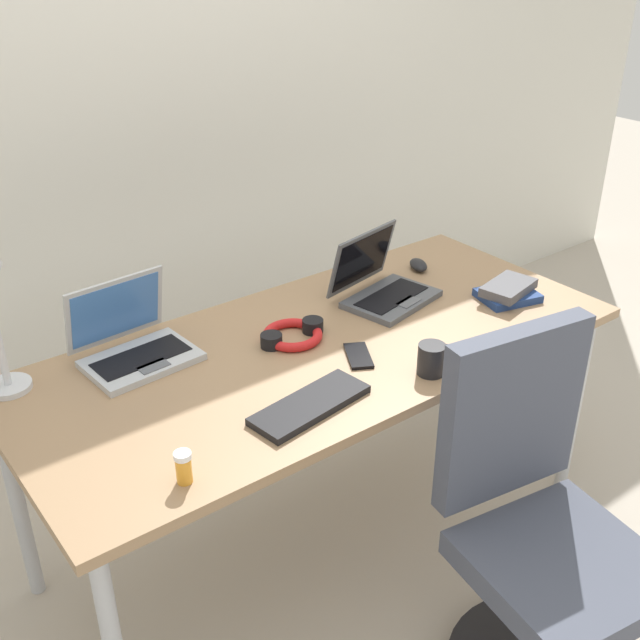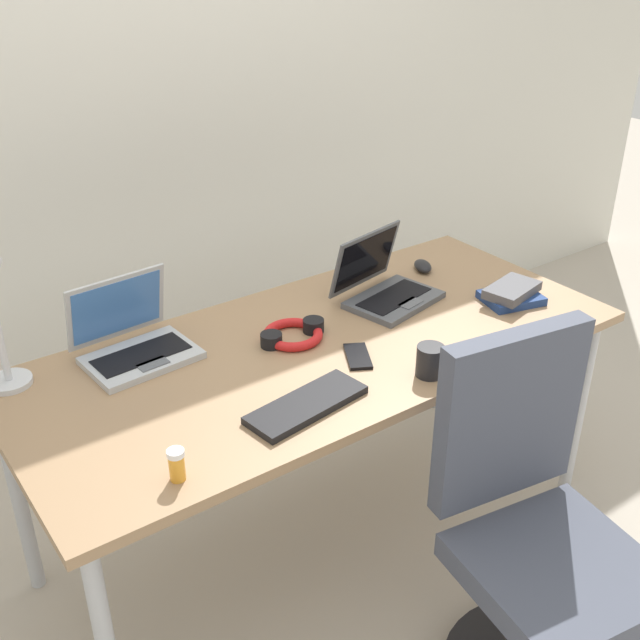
# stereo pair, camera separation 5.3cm
# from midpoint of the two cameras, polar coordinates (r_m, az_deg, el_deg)

# --- Properties ---
(ground_plane) EXTENTS (12.00, 12.00, 0.00)m
(ground_plane) POSITION_cam_midpoint_polar(r_m,az_deg,el_deg) (2.70, -0.59, -15.55)
(ground_plane) COLOR #B7AD9E
(wall_back) EXTENTS (6.00, 0.13, 2.60)m
(wall_back) POSITION_cam_midpoint_polar(r_m,az_deg,el_deg) (2.96, -14.13, 16.36)
(wall_back) COLOR silver
(wall_back) RESTS_ON ground_plane
(desk) EXTENTS (1.80, 0.80, 0.74)m
(desk) POSITION_cam_midpoint_polar(r_m,az_deg,el_deg) (2.28, -0.67, -3.04)
(desk) COLOR #9E7A56
(desk) RESTS_ON ground_plane
(laptop_back_left) EXTENTS (0.32, 0.27, 0.22)m
(laptop_back_left) POSITION_cam_midpoint_polar(r_m,az_deg,el_deg) (2.23, -14.29, -1.76)
(laptop_back_left) COLOR #B7BABC
(laptop_back_left) RESTS_ON desk
(laptop_far_corner) EXTENTS (0.34, 0.31, 0.22)m
(laptop_far_corner) POSITION_cam_midpoint_polar(r_m,az_deg,el_deg) (2.50, 4.02, 2.50)
(laptop_far_corner) COLOR #515459
(laptop_far_corner) RESTS_ON desk
(external_keyboard) EXTENTS (0.34, 0.16, 0.02)m
(external_keyboard) POSITION_cam_midpoint_polar(r_m,az_deg,el_deg) (1.97, -1.52, -6.29)
(external_keyboard) COLOR black
(external_keyboard) RESTS_ON desk
(computer_mouse) EXTENTS (0.09, 0.11, 0.03)m
(computer_mouse) POSITION_cam_midpoint_polar(r_m,az_deg,el_deg) (2.74, 6.73, 4.06)
(computer_mouse) COLOR black
(computer_mouse) RESTS_ON desk
(cell_phone) EXTENTS (0.12, 0.15, 0.01)m
(cell_phone) POSITION_cam_midpoint_polar(r_m,az_deg,el_deg) (2.19, 2.16, -2.66)
(cell_phone) COLOR black
(cell_phone) RESTS_ON desk
(headphones) EXTENTS (0.21, 0.18, 0.04)m
(headphones) POSITION_cam_midpoint_polar(r_m,az_deg,el_deg) (2.27, -2.72, -1.07)
(headphones) COLOR red
(headphones) RESTS_ON desk
(pill_bottle) EXTENTS (0.04, 0.04, 0.08)m
(pill_bottle) POSITION_cam_midpoint_polar(r_m,az_deg,el_deg) (1.75, -10.93, -10.62)
(pill_bottle) COLOR gold
(pill_bottle) RESTS_ON desk
(book_stack) EXTENTS (0.21, 0.18, 0.06)m
(book_stack) POSITION_cam_midpoint_polar(r_m,az_deg,el_deg) (2.57, 13.15, 2.06)
(book_stack) COLOR navy
(book_stack) RESTS_ON desk
(coffee_mug) EXTENTS (0.11, 0.08, 0.09)m
(coffee_mug) POSITION_cam_midpoint_polar(r_m,az_deg,el_deg) (2.11, 7.56, -2.88)
(coffee_mug) COLOR black
(coffee_mug) RESTS_ON desk
(office_chair) EXTENTS (0.52, 0.57, 0.97)m
(office_chair) POSITION_cam_midpoint_polar(r_m,az_deg,el_deg) (2.15, 15.26, -16.20)
(office_chair) COLOR black
(office_chair) RESTS_ON ground_plane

